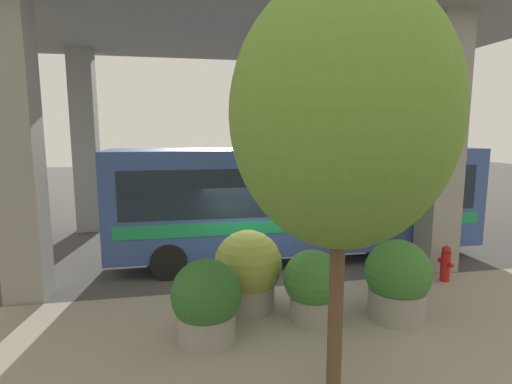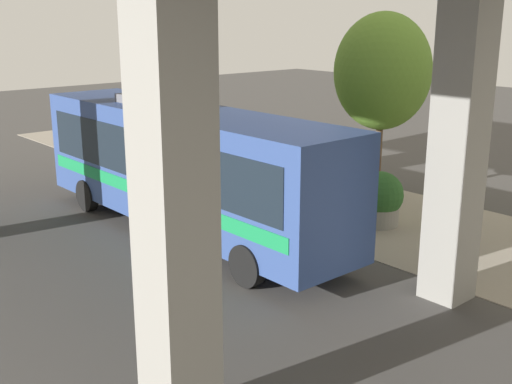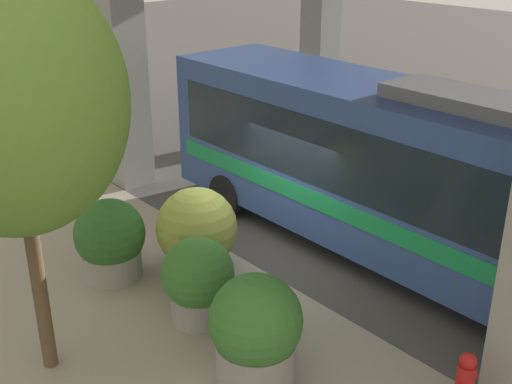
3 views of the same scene
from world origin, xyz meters
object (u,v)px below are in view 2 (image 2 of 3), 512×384
(planter_back, at_px, (380,199))
(street_tree_far, at_px, (383,72))
(planter_extra, at_px, (280,173))
(fire_hydrant, at_px, (196,178))
(planter_front, at_px, (314,187))
(bus, at_px, (184,162))
(planter_middle, at_px, (324,197))

(planter_back, bearing_deg, street_tree_far, -139.86)
(planter_extra, bearing_deg, fire_hydrant, -54.94)
(planter_front, distance_m, planter_extra, 1.83)
(bus, distance_m, planter_back, 5.74)
(fire_hydrant, relative_size, planter_front, 0.65)
(planter_middle, bearing_deg, planter_extra, -110.64)
(fire_hydrant, xyz_separation_m, planter_extra, (-1.71, 2.43, 0.35))
(planter_back, xyz_separation_m, street_tree_far, (-2.08, -1.75, 3.43))
(bus, xyz_separation_m, planter_extra, (-4.46, -0.86, -1.17))
(fire_hydrant, bearing_deg, bus, 50.07)
(fire_hydrant, bearing_deg, planter_extra, 125.06)
(planter_front, distance_m, street_tree_far, 4.27)
(planter_front, height_order, planter_middle, planter_middle)
(fire_hydrant, distance_m, street_tree_far, 7.20)
(bus, distance_m, planter_middle, 4.13)
(planter_extra, height_order, street_tree_far, street_tree_far)
(bus, xyz_separation_m, planter_back, (-4.59, 3.22, -1.24))
(planter_back, bearing_deg, bus, -35.09)
(planter_back, height_order, street_tree_far, street_tree_far)
(planter_back, bearing_deg, planter_extra, -88.11)
(planter_middle, xyz_separation_m, street_tree_far, (-3.36, -0.72, 3.32))
(bus, bearing_deg, street_tree_far, 167.57)
(fire_hydrant, distance_m, planter_extra, 2.99)
(bus, distance_m, street_tree_far, 7.17)
(planter_middle, xyz_separation_m, planter_extra, (-1.15, -3.05, -0.04))
(fire_hydrant, relative_size, planter_back, 0.62)
(planter_front, bearing_deg, fire_hydrant, -71.32)
(planter_middle, distance_m, planter_back, 1.65)
(planter_front, relative_size, planter_extra, 0.89)
(planter_front, xyz_separation_m, street_tree_far, (-2.49, 0.52, 3.43))
(planter_back, relative_size, street_tree_far, 0.26)
(planter_back, distance_m, planter_extra, 4.08)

